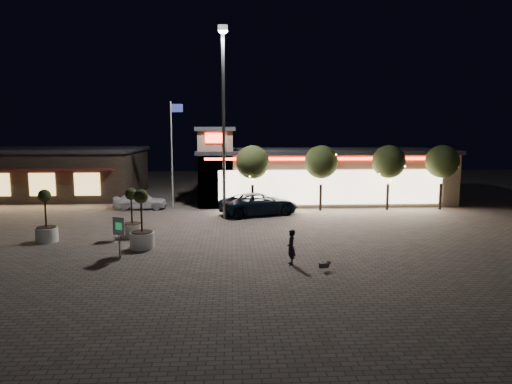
{
  "coord_description": "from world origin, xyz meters",
  "views": [
    {
      "loc": [
        2.47,
        -21.76,
        5.8
      ],
      "look_at": [
        3.98,
        6.0,
        2.08
      ],
      "focal_mm": 32.0,
      "sensor_mm": 36.0,
      "label": 1
    }
  ],
  "objects": [
    {
      "name": "retail_building",
      "position": [
        9.51,
        15.82,
        2.21
      ],
      "size": [
        20.4,
        8.4,
        6.1
      ],
      "color": "gray",
      "rests_on": "ground"
    },
    {
      "name": "white_sedan",
      "position": [
        -4.35,
        12.29,
        0.66
      ],
      "size": [
        3.98,
        1.78,
        1.33
      ],
      "primitive_type": "imported",
      "rotation": [
        0.0,
        0.0,
        1.62
      ],
      "color": "white",
      "rests_on": "ground"
    },
    {
      "name": "dog",
      "position": [
        6.37,
        -3.52,
        0.28
      ],
      "size": [
        0.52,
        0.33,
        0.28
      ],
      "color": "#59514C",
      "rests_on": "ground"
    },
    {
      "name": "ground",
      "position": [
        0.0,
        0.0,
        0.0
      ],
      "size": [
        90.0,
        90.0,
        0.0
      ],
      "primitive_type": "plane",
      "color": "#695F55",
      "rests_on": "ground"
    },
    {
      "name": "string_tree_d",
      "position": [
        18.0,
        11.0,
        3.56
      ],
      "size": [
        2.42,
        2.42,
        4.79
      ],
      "color": "#332319",
      "rests_on": "ground"
    },
    {
      "name": "pedestrian",
      "position": [
        5.06,
        -2.52,
        0.77
      ],
      "size": [
        0.4,
        0.58,
        1.55
      ],
      "primitive_type": "imported",
      "rotation": [
        0.0,
        0.0,
        -1.52
      ],
      "color": "black",
      "rests_on": "ground"
    },
    {
      "name": "string_tree_c",
      "position": [
        14.0,
        11.0,
        3.56
      ],
      "size": [
        2.42,
        2.42,
        4.79
      ],
      "color": "#332319",
      "rests_on": "ground"
    },
    {
      "name": "string_tree_a",
      "position": [
        4.0,
        11.0,
        3.56
      ],
      "size": [
        2.42,
        2.42,
        4.79
      ],
      "color": "#332319",
      "rests_on": "ground"
    },
    {
      "name": "valet_sign",
      "position": [
        -2.67,
        -1.08,
        1.34
      ],
      "size": [
        0.6,
        0.32,
        1.91
      ],
      "color": "gray",
      "rests_on": "ground"
    },
    {
      "name": "floodlight_pole",
      "position": [
        2.0,
        8.0,
        7.02
      ],
      "size": [
        0.6,
        0.4,
        12.38
      ],
      "color": "gray",
      "rests_on": "ground"
    },
    {
      "name": "string_tree_b",
      "position": [
        9.0,
        11.0,
        3.56
      ],
      "size": [
        2.42,
        2.42,
        4.79
      ],
      "color": "#332319",
      "rests_on": "ground"
    },
    {
      "name": "pickup_truck",
      "position": [
        4.4,
        9.56,
        0.77
      ],
      "size": [
        6.08,
        4.32,
        1.54
      ],
      "primitive_type": "imported",
      "rotation": [
        0.0,
        0.0,
        1.93
      ],
      "color": "black",
      "rests_on": "ground"
    },
    {
      "name": "planter_right",
      "position": [
        -3.0,
        3.16,
        0.84
      ],
      "size": [
        1.1,
        1.1,
        2.72
      ],
      "color": "white",
      "rests_on": "ground"
    },
    {
      "name": "flagpole",
      "position": [
        -1.9,
        13.0,
        4.74
      ],
      "size": [
        0.95,
        0.1,
        8.0
      ],
      "color": "white",
      "rests_on": "ground"
    },
    {
      "name": "planter_left",
      "position": [
        -7.28,
        2.33,
        0.86
      ],
      "size": [
        1.13,
        1.13,
        2.78
      ],
      "color": "white",
      "rests_on": "ground"
    },
    {
      "name": "planter_mid",
      "position": [
        -1.98,
        0.66,
        0.92
      ],
      "size": [
        1.21,
        1.21,
        2.97
      ],
      "color": "white",
      "rests_on": "ground"
    },
    {
      "name": "restaurant_building",
      "position": [
        -14.0,
        19.97,
        2.16
      ],
      "size": [
        16.4,
        11.0,
        4.3
      ],
      "color": "#382D23",
      "rests_on": "ground"
    }
  ]
}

